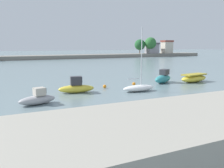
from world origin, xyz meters
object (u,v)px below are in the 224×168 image
Objects in this scene: moored_boat_3 at (163,78)px; mooring_buoy_0 at (134,84)px; mooring_buoy_1 at (105,86)px; moored_boat_4 at (194,78)px; moored_boat_0 at (38,99)px; moored_boat_2 at (139,88)px; moored_boat_1 at (76,87)px.

moored_boat_3 is 4.73m from mooring_buoy_0.
moored_boat_3 is at bearing 2.40° from mooring_buoy_1.
moored_boat_3 is 4.49m from moored_boat_4.
moored_boat_0 is 13.36m from mooring_buoy_0.
moored_boat_2 reaches higher than mooring_buoy_1.
moored_boat_3 is 0.78× the size of moored_boat_4.
mooring_buoy_1 is at bearing 24.65° from moored_boat_1.
moored_boat_2 reaches higher than moored_boat_1.
moored_boat_0 is at bearing -179.47° from moored_boat_4.
moored_boat_1 is 1.02× the size of moored_boat_3.
moored_boat_2 is at bearing -175.67° from moored_boat_3.
moored_boat_1 is 6.86m from moored_boat_2.
moored_boat_2 is (6.50, -2.18, -0.17)m from moored_boat_1.
moored_boat_1 reaches higher than mooring_buoy_1.
mooring_buoy_1 is (-4.13, -0.17, -0.00)m from mooring_buoy_0.
moored_boat_1 is 9.45× the size of mooring_buoy_0.
moored_boat_1 reaches higher than moored_boat_4.
moored_boat_4 is at bearing 8.62° from moored_boat_1.
moored_boat_2 is at bearing -176.10° from moored_boat_4.
moored_boat_2 reaches higher than moored_boat_3.
moored_boat_4 is at bearing -2.61° from moored_boat_0.
moored_boat_2 reaches higher than moored_boat_4.
mooring_buoy_0 is at bearing 163.98° from moored_boat_4.
mooring_buoy_1 is (8.34, 4.63, -0.29)m from moored_boat_0.
moored_boat_0 is 0.48× the size of moored_boat_2.
moored_boat_1 is at bearing -163.01° from mooring_buoy_1.
moored_boat_2 is 1.40× the size of moored_boat_4.
moored_boat_3 is (17.18, 5.00, 0.17)m from moored_boat_0.
moored_boat_2 reaches higher than mooring_buoy_0.
mooring_buoy_0 is at bearing 8.56° from moored_boat_0.
moored_boat_3 reaches higher than mooring_buoy_1.
mooring_buoy_0 is 1.01× the size of mooring_buoy_1.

